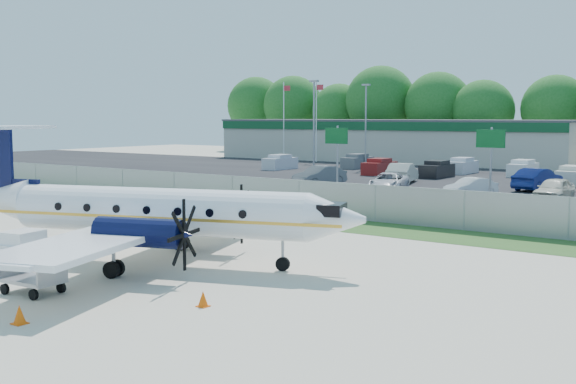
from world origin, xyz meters
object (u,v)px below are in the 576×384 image
Objects in this scene: pushback_tug at (15,249)px; baggage_cart_far at (33,279)px; baggage_cart_near at (97,229)px; aircraft at (152,211)px.

baggage_cart_far is (4.16, -2.15, -0.19)m from pushback_tug.
baggage_cart_far reaches higher than baggage_cart_near.
baggage_cart_near is at bearing 113.62° from pushback_tug.
aircraft is at bearing 95.16° from baggage_cart_far.
baggage_cart_near is 0.93× the size of baggage_cart_far.
pushback_tug is 1.48× the size of baggage_cart_near.
pushback_tug is 1.38× the size of baggage_cart_far.
aircraft is 9.00× the size of baggage_cart_near.
aircraft reaches higher than baggage_cart_far.
aircraft is 6.94m from baggage_cart_near.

